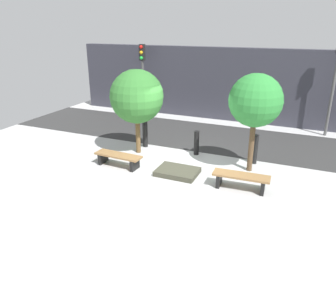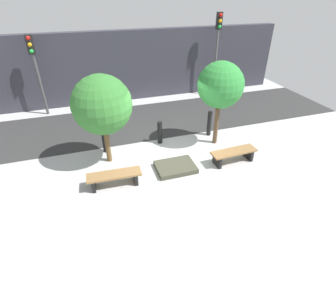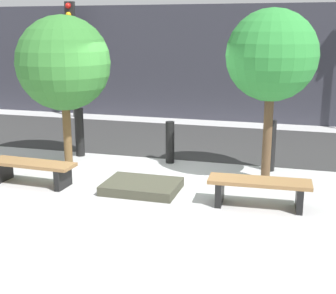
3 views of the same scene
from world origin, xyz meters
TOP-DOWN VIEW (x-y plane):
  - ground_plane at (0.00, 0.00)m, footprint 18.00×18.00m
  - road_strip at (0.00, 3.51)m, footprint 18.00×3.69m
  - building_facade at (0.00, 6.52)m, footprint 16.20×0.50m
  - bench_left at (-2.03, -0.61)m, footprint 1.64×0.54m
  - bench_right at (2.03, -0.61)m, footprint 1.62×0.54m
  - planter_bed at (0.00, -0.41)m, footprint 1.28×0.94m
  - tree_behind_left_bench at (-2.03, 0.78)m, footprint 1.88×1.88m
  - tree_behind_right_bench at (2.03, 0.78)m, footprint 1.62×1.62m
  - bollard_far_left at (-2.07, 1.42)m, footprint 0.20×0.20m
  - bollard_left at (0.00, 1.42)m, footprint 0.18×0.18m
  - bollard_center at (2.07, 1.42)m, footprint 0.17×0.17m
  - traffic_light_west at (-4.34, 5.65)m, footprint 0.28×0.27m

SIDE VIEW (x-z plane):
  - ground_plane at x=0.00m, z-range 0.00..0.00m
  - road_strip at x=0.00m, z-range 0.00..0.01m
  - planter_bed at x=0.00m, z-range 0.00..0.16m
  - bench_left at x=-2.03m, z-range 0.09..0.51m
  - bench_right at x=2.03m, z-range 0.09..0.54m
  - bollard_left at x=0.00m, z-range 0.00..0.88m
  - bollard_center at x=2.07m, z-range 0.00..1.02m
  - bollard_far_left at x=-2.07m, z-range 0.00..1.06m
  - building_facade at x=0.00m, z-range 0.00..3.44m
  - tree_behind_left_bench at x=-2.03m, z-range 0.56..3.58m
  - tree_behind_right_bench at x=2.03m, z-range 0.73..3.84m
  - traffic_light_west at x=-4.34m, z-range 0.68..4.22m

